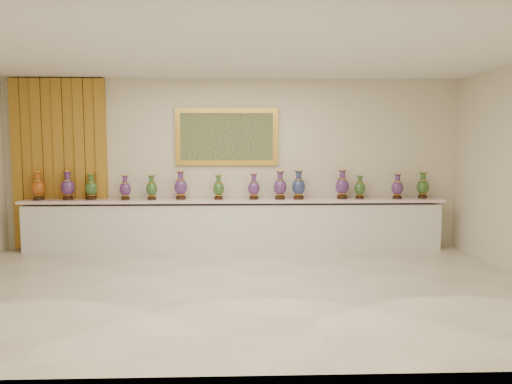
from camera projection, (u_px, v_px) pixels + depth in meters
ground at (233, 287)px, 6.51m from camera, size 8.00×8.00×0.00m
room at (87, 160)px, 8.70m from camera, size 8.00×8.00×8.00m
counter at (234, 225)px, 8.73m from camera, size 7.28×0.48×0.90m
vase_0 at (38, 187)px, 8.52m from camera, size 0.25×0.25×0.50m
vase_1 at (68, 187)px, 8.56m from camera, size 0.24×0.24×0.50m
vase_2 at (91, 188)px, 8.59m from camera, size 0.28×0.28×0.45m
vase_3 at (125, 189)px, 8.57m from camera, size 0.24×0.24×0.43m
vase_4 at (152, 189)px, 8.58m from camera, size 0.21×0.21×0.42m
vase_5 at (181, 187)px, 8.63m from camera, size 0.27×0.27×0.49m
vase_6 at (219, 188)px, 8.62m from camera, size 0.23×0.23×0.43m
vase_7 at (254, 188)px, 8.64m from camera, size 0.27×0.27×0.45m
vase_8 at (280, 187)px, 8.64m from camera, size 0.23×0.23×0.49m
vase_9 at (299, 186)px, 8.64m from camera, size 0.30×0.30×0.50m
vase_10 at (342, 186)px, 8.72m from camera, size 0.31×0.31×0.51m
vase_11 at (360, 188)px, 8.74m from camera, size 0.24×0.24×0.41m
vase_12 at (397, 187)px, 8.72m from camera, size 0.23×0.23×0.44m
vase_13 at (423, 186)px, 8.79m from camera, size 0.23×0.23×0.47m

